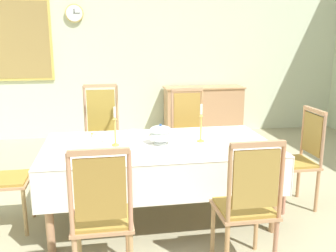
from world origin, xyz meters
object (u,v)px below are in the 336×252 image
at_px(bowl_near_right, 250,153).
at_px(mounted_clock, 74,13).
at_px(bowl_far_right, 159,130).
at_px(spoon_secondary, 260,153).
at_px(chair_north_a, 102,135).
at_px(candlestick_east, 201,127).
at_px(chair_north_b, 189,134).
at_px(chair_south_a, 102,214).
at_px(spoon_primary, 92,134).
at_px(chair_south_b, 248,203).
at_px(chair_head_east, 300,156).
at_px(framed_painting, 13,40).
at_px(dining_table, 159,151).
at_px(candlestick_west, 115,130).
at_px(bowl_near_left, 102,133).
at_px(bowl_far_left, 134,132).
at_px(soup_tureen, 161,134).
at_px(sideboard, 203,111).

bearing_deg(bowl_near_right, mounted_clock, 114.14).
xyz_separation_m(bowl_far_right, spoon_secondary, (0.77, -0.92, -0.02)).
relative_size(chair_north_a, bowl_near_right, 7.63).
height_order(candlestick_east, spoon_secondary, candlestick_east).
bearing_deg(bowl_near_right, bowl_far_right, 125.07).
height_order(chair_north_b, mounted_clock, mounted_clock).
xyz_separation_m(chair_south_a, spoon_primary, (-0.10, 1.48, 0.21)).
distance_m(chair_north_a, chair_south_b, 2.29).
height_order(chair_head_east, spoon_secondary, chair_head_east).
bearing_deg(spoon_primary, candlestick_east, -23.01).
distance_m(chair_north_a, framed_painting, 2.94).
bearing_deg(chair_north_a, candlestick_east, 133.93).
bearing_deg(chair_south_a, dining_table, 61.02).
relative_size(dining_table, chair_head_east, 2.08).
relative_size(candlestick_west, bowl_near_left, 2.68).
xyz_separation_m(chair_south_a, bowl_far_right, (0.63, 1.46, 0.23)).
bearing_deg(dining_table, framed_painting, 121.08).
height_order(spoon_secondary, mounted_clock, mounted_clock).
relative_size(bowl_far_left, bowl_far_right, 0.89).
xyz_separation_m(bowl_near_left, bowl_far_left, (0.34, -0.03, 0.01)).
bearing_deg(chair_north_a, chair_south_b, 118.27).
bearing_deg(candlestick_west, chair_north_b, 46.77).
bearing_deg(chair_north_b, spoon_primary, 24.29).
xyz_separation_m(spoon_secondary, framed_painting, (-2.84, 3.77, 0.96)).
bearing_deg(candlestick_west, bowl_far_left, 63.71).
bearing_deg(soup_tureen, framed_painting, 121.29).
distance_m(candlestick_west, spoon_secondary, 1.35).
height_order(dining_table, chair_head_east, chair_head_east).
xyz_separation_m(chair_head_east, bowl_near_right, (-0.76, -0.48, 0.23)).
distance_m(bowl_far_left, sideboard, 3.04).
bearing_deg(bowl_near_left, sideboard, 55.12).
bearing_deg(chair_north_a, spoon_primary, 79.70).
relative_size(candlestick_east, sideboard, 0.26).
height_order(dining_table, chair_south_b, chair_south_b).
bearing_deg(mounted_clock, bowl_near_left, -81.87).
bearing_deg(framed_painting, chair_south_a, -71.52).
xyz_separation_m(dining_table, bowl_far_left, (-0.21, 0.42, 0.10)).
height_order(bowl_near_right, mounted_clock, mounted_clock).
relative_size(chair_south_a, sideboard, 0.75).
xyz_separation_m(dining_table, candlestick_west, (-0.42, 0.00, 0.23)).
bearing_deg(spoon_secondary, chair_north_b, 94.15).
relative_size(mounted_clock, framed_painting, 0.22).
xyz_separation_m(spoon_primary, mounted_clock, (-0.31, 2.83, 1.41)).
relative_size(chair_head_east, mounted_clock, 3.48).
xyz_separation_m(bowl_far_right, spoon_primary, (-0.73, 0.01, -0.02)).
relative_size(candlestick_east, spoon_primary, 2.13).
relative_size(chair_head_east, spoon_primary, 5.94).
bearing_deg(sideboard, bowl_near_right, 81.47).
bearing_deg(chair_north_a, framed_painting, -57.93).
height_order(dining_table, candlestick_east, candlestick_east).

